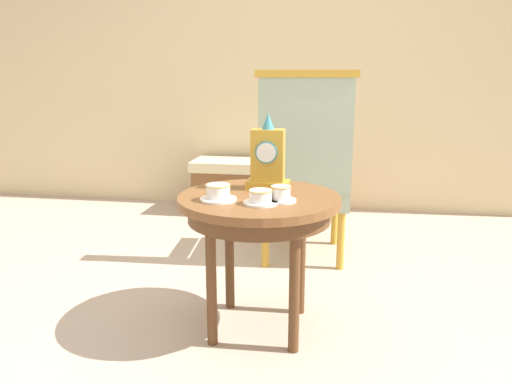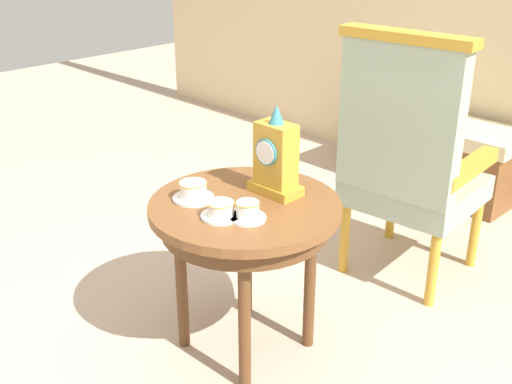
{
  "view_description": "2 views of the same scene",
  "coord_description": "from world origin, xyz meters",
  "px_view_note": "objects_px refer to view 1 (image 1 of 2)",
  "views": [
    {
      "loc": [
        0.41,
        -1.86,
        1.1
      ],
      "look_at": [
        0.08,
        0.13,
        0.62
      ],
      "focal_mm": 33.65,
      "sensor_mm": 36.0,
      "label": 1
    },
    {
      "loc": [
        1.58,
        -1.34,
        1.57
      ],
      "look_at": [
        0.17,
        0.07,
        0.68
      ],
      "focal_mm": 44.77,
      "sensor_mm": 36.0,
      "label": 2
    }
  ],
  "objects_px": {
    "mantel_clock": "(268,159)",
    "armchair": "(304,166)",
    "teacup_left": "(218,193)",
    "window_bench": "(257,187)",
    "teacup_right": "(261,198)",
    "side_table": "(259,213)",
    "teacup_center": "(281,194)"
  },
  "relations": [
    {
      "from": "teacup_left",
      "to": "window_bench",
      "type": "bearing_deg",
      "value": 94.9
    },
    {
      "from": "side_table",
      "to": "teacup_center",
      "type": "distance_m",
      "value": 0.17
    },
    {
      "from": "teacup_right",
      "to": "window_bench",
      "type": "height_order",
      "value": "teacup_right"
    },
    {
      "from": "side_table",
      "to": "teacup_center",
      "type": "relative_size",
      "value": 5.51
    },
    {
      "from": "armchair",
      "to": "window_bench",
      "type": "xyz_separation_m",
      "value": [
        -0.45,
        1.02,
        -0.37
      ]
    },
    {
      "from": "mantel_clock",
      "to": "window_bench",
      "type": "relative_size",
      "value": 0.32
    },
    {
      "from": "side_table",
      "to": "mantel_clock",
      "type": "xyz_separation_m",
      "value": [
        0.02,
        0.14,
        0.21
      ]
    },
    {
      "from": "teacup_right",
      "to": "armchair",
      "type": "xyz_separation_m",
      "value": [
        0.1,
        0.99,
        -0.05
      ]
    },
    {
      "from": "teacup_center",
      "to": "teacup_right",
      "type": "bearing_deg",
      "value": -143.61
    },
    {
      "from": "teacup_center",
      "to": "teacup_left",
      "type": "bearing_deg",
      "value": -173.97
    },
    {
      "from": "teacup_right",
      "to": "teacup_center",
      "type": "distance_m",
      "value": 0.09
    },
    {
      "from": "teacup_right",
      "to": "mantel_clock",
      "type": "relative_size",
      "value": 0.41
    },
    {
      "from": "side_table",
      "to": "mantel_clock",
      "type": "relative_size",
      "value": 2.06
    },
    {
      "from": "teacup_left",
      "to": "armchair",
      "type": "xyz_separation_m",
      "value": [
        0.28,
        0.96,
        -0.05
      ]
    },
    {
      "from": "side_table",
      "to": "teacup_left",
      "type": "bearing_deg",
      "value": -143.22
    },
    {
      "from": "teacup_right",
      "to": "armchair",
      "type": "relative_size",
      "value": 0.12
    },
    {
      "from": "teacup_left",
      "to": "mantel_clock",
      "type": "distance_m",
      "value": 0.32
    },
    {
      "from": "teacup_right",
      "to": "mantel_clock",
      "type": "height_order",
      "value": "mantel_clock"
    },
    {
      "from": "mantel_clock",
      "to": "teacup_right",
      "type": "bearing_deg",
      "value": -87.71
    },
    {
      "from": "mantel_clock",
      "to": "armchair",
      "type": "relative_size",
      "value": 0.29
    },
    {
      "from": "window_bench",
      "to": "teacup_left",
      "type": "bearing_deg",
      "value": -85.1
    },
    {
      "from": "teacup_center",
      "to": "mantel_clock",
      "type": "height_order",
      "value": "mantel_clock"
    },
    {
      "from": "teacup_center",
      "to": "armchair",
      "type": "relative_size",
      "value": 0.11
    },
    {
      "from": "side_table",
      "to": "armchair",
      "type": "height_order",
      "value": "armchair"
    },
    {
      "from": "teacup_left",
      "to": "mantel_clock",
      "type": "relative_size",
      "value": 0.44
    },
    {
      "from": "side_table",
      "to": "teacup_right",
      "type": "xyz_separation_m",
      "value": [
        0.03,
        -0.14,
        0.1
      ]
    },
    {
      "from": "teacup_left",
      "to": "teacup_right",
      "type": "bearing_deg",
      "value": -8.87
    },
    {
      "from": "armchair",
      "to": "mantel_clock",
      "type": "bearing_deg",
      "value": -99.16
    },
    {
      "from": "mantel_clock",
      "to": "teacup_center",
      "type": "bearing_deg",
      "value": -69.12
    },
    {
      "from": "teacup_right",
      "to": "teacup_left",
      "type": "bearing_deg",
      "value": 171.13
    },
    {
      "from": "window_bench",
      "to": "teacup_center",
      "type": "bearing_deg",
      "value": -77.8
    },
    {
      "from": "mantel_clock",
      "to": "window_bench",
      "type": "height_order",
      "value": "mantel_clock"
    }
  ]
}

